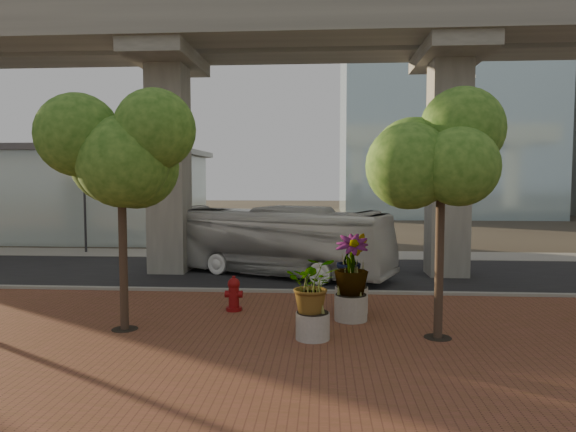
{
  "coord_description": "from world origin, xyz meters",
  "views": [
    {
      "loc": [
        0.76,
        -20.11,
        4.1
      ],
      "look_at": [
        -0.67,
        0.5,
        2.63
      ],
      "focal_mm": 32.0,
      "sensor_mm": 36.0,
      "label": 1
    }
  ],
  "objects": [
    {
      "name": "ground",
      "position": [
        0.0,
        0.0,
        0.0
      ],
      "size": [
        160.0,
        160.0,
        0.0
      ],
      "primitive_type": "plane",
      "color": "#332D25",
      "rests_on": "ground"
    },
    {
      "name": "brick_plaza",
      "position": [
        0.0,
        -8.0,
        0.03
      ],
      "size": [
        70.0,
        13.0,
        0.06
      ],
      "primitive_type": "cube",
      "color": "brown",
      "rests_on": "ground"
    },
    {
      "name": "asphalt_road",
      "position": [
        0.0,
        2.0,
        0.02
      ],
      "size": [
        90.0,
        8.0,
        0.04
      ],
      "primitive_type": "cube",
      "color": "black",
      "rests_on": "ground"
    },
    {
      "name": "curb_strip",
      "position": [
        0.0,
        -2.0,
        0.08
      ],
      "size": [
        70.0,
        0.25,
        0.16
      ],
      "primitive_type": "cube",
      "color": "gray",
      "rests_on": "ground"
    },
    {
      "name": "far_sidewalk",
      "position": [
        0.0,
        7.5,
        0.03
      ],
      "size": [
        90.0,
        3.0,
        0.06
      ],
      "primitive_type": "cube",
      "color": "gray",
      "rests_on": "ground"
    },
    {
      "name": "transit_viaduct",
      "position": [
        0.0,
        2.0,
        7.29
      ],
      "size": [
        72.0,
        5.6,
        12.4
      ],
      "color": "gray",
      "rests_on": "ground"
    },
    {
      "name": "station_pavilion",
      "position": [
        -20.0,
        16.0,
        3.22
      ],
      "size": [
        23.0,
        13.0,
        6.3
      ],
      "color": "#AEC4C7",
      "rests_on": "ground"
    },
    {
      "name": "transit_bus",
      "position": [
        -1.46,
        1.57,
        1.46
      ],
      "size": [
        10.59,
        6.41,
        2.92
      ],
      "primitive_type": "imported",
      "rotation": [
        0.0,
        0.0,
        1.16
      ],
      "color": "silver",
      "rests_on": "ground"
    },
    {
      "name": "fire_hydrant",
      "position": [
        -1.99,
        -4.66,
        0.58
      ],
      "size": [
        0.54,
        0.49,
        1.08
      ],
      "color": "maroon",
      "rests_on": "ground"
    },
    {
      "name": "planter_front",
      "position": [
        0.5,
        -7.32,
        1.35
      ],
      "size": [
        1.93,
        1.93,
        2.12
      ],
      "color": "#A9A398",
      "rests_on": "ground"
    },
    {
      "name": "planter_right",
      "position": [
        1.56,
        -5.5,
        1.56
      ],
      "size": [
        2.32,
        2.32,
        2.47
      ],
      "color": "gray",
      "rests_on": "ground"
    },
    {
      "name": "planter_left",
      "position": [
        1.63,
        -4.62,
        1.54
      ],
      "size": [
        2.22,
        2.22,
        2.45
      ],
      "color": "#A29B92",
      "rests_on": "ground"
    },
    {
      "name": "street_tree_near_west",
      "position": [
        -4.59,
        -6.83,
        4.72
      ],
      "size": [
        3.67,
        3.67,
        6.35
      ],
      "color": "#453427",
      "rests_on": "ground"
    },
    {
      "name": "street_tree_near_east",
      "position": [
        3.7,
        -7.0,
        5.0
      ],
      "size": [
        3.69,
        3.69,
        6.64
      ],
      "color": "#453427",
      "rests_on": "ground"
    },
    {
      "name": "streetlamp_west",
      "position": [
        -12.49,
        7.4,
        4.25
      ],
      "size": [
        0.36,
        1.05,
        7.27
      ],
      "color": "#2A2A2F",
      "rests_on": "ground"
    },
    {
      "name": "streetlamp_east",
      "position": [
        7.61,
        5.9,
        5.3
      ],
      "size": [
        0.45,
        1.32,
        9.09
      ],
      "color": "#343339",
      "rests_on": "ground"
    }
  ]
}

